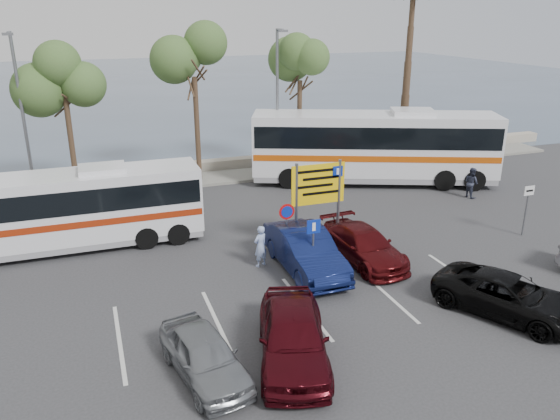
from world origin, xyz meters
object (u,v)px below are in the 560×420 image
object	(u,v)px
car_blue	(305,251)
direction_sign	(318,191)
suv_black	(508,296)
car_maroon	(364,245)
street_lamp_right	(278,96)
car_silver_a	(204,355)
pedestrian_far	(471,182)
coach_bus_left	(65,213)
car_red	(293,335)
pedestrian_near	(260,246)
street_lamp_left	(22,109)
coach_bus_right	(374,149)

from	to	relation	value
car_blue	direction_sign	bearing A→B (deg)	53.97
suv_black	car_maroon	bearing A→B (deg)	86.92
street_lamp_right	direction_sign	size ratio (longest dim) A/B	2.23
car_silver_a	pedestrian_far	world-z (taller)	pedestrian_far
car_maroon	pedestrian_far	bearing A→B (deg)	25.30
street_lamp_right	car_blue	bearing A→B (deg)	-104.91
coach_bus_left	car_maroon	bearing A→B (deg)	-25.28
street_lamp_right	suv_black	size ratio (longest dim) A/B	1.76
car_silver_a	car_blue	size ratio (longest dim) A/B	0.77
direction_sign	street_lamp_right	bearing A→B (deg)	79.06
suv_black	pedestrian_far	xyz separation A→B (m)	(6.40, 10.00, 0.15)
car_red	pedestrian_far	bearing A→B (deg)	53.54
car_red	suv_black	world-z (taller)	car_red
pedestrian_near	suv_black	bearing A→B (deg)	113.03
street_lamp_left	car_blue	world-z (taller)	street_lamp_left
car_maroon	suv_black	world-z (taller)	car_maroon
car_red	pedestrian_near	size ratio (longest dim) A/B	2.84
coach_bus_left	car_maroon	size ratio (longest dim) A/B	2.41
direction_sign	coach_bus_right	distance (m)	9.79
direction_sign	coach_bus_left	world-z (taller)	direction_sign
car_blue	pedestrian_near	distance (m)	1.69
car_red	car_silver_a	bearing A→B (deg)	-165.59
car_silver_a	pedestrian_near	bearing A→B (deg)	49.09
street_lamp_left	direction_sign	size ratio (longest dim) A/B	2.23
car_blue	car_red	size ratio (longest dim) A/B	1.05
street_lamp_left	pedestrian_near	bearing A→B (deg)	-52.96
direction_sign	car_blue	distance (m)	2.65
direction_sign	car_silver_a	world-z (taller)	direction_sign
direction_sign	pedestrian_near	bearing A→B (deg)	-163.45
street_lamp_right	pedestrian_far	xyz separation A→B (m)	(8.00, -7.02, -3.82)
direction_sign	coach_bus_right	world-z (taller)	coach_bus_right
street_lamp_left	car_red	xyz separation A→B (m)	(7.40, -17.02, -3.83)
coach_bus_right	direction_sign	bearing A→B (deg)	-131.65
car_maroon	pedestrian_near	xyz separation A→B (m)	(-3.82, 0.92, 0.16)
car_silver_a	suv_black	xyz separation A→B (m)	(9.60, -0.12, 0.01)
street_lamp_right	pedestrian_far	world-z (taller)	street_lamp_right
suv_black	street_lamp_right	bearing A→B (deg)	66.64
coach_bus_left	car_red	bearing A→B (deg)	-59.95
car_blue	pedestrian_far	distance (m)	12.27
pedestrian_near	coach_bus_left	bearing A→B (deg)	-54.52
car_blue	suv_black	bearing A→B (deg)	-46.85
coach_bus_right	car_maroon	bearing A→B (deg)	-120.49
coach_bus_right	pedestrian_far	bearing A→B (deg)	-48.81
street_lamp_left	pedestrian_far	bearing A→B (deg)	-18.48
street_lamp_left	coach_bus_right	distance (m)	17.96
car_blue	car_maroon	size ratio (longest dim) A/B	1.08
pedestrian_far	street_lamp_right	bearing A→B (deg)	44.86
street_lamp_left	suv_black	xyz separation A→B (m)	(14.60, -17.02, -3.97)
coach_bus_left	car_silver_a	size ratio (longest dim) A/B	2.88
coach_bus_right	pedestrian_near	world-z (taller)	coach_bus_right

